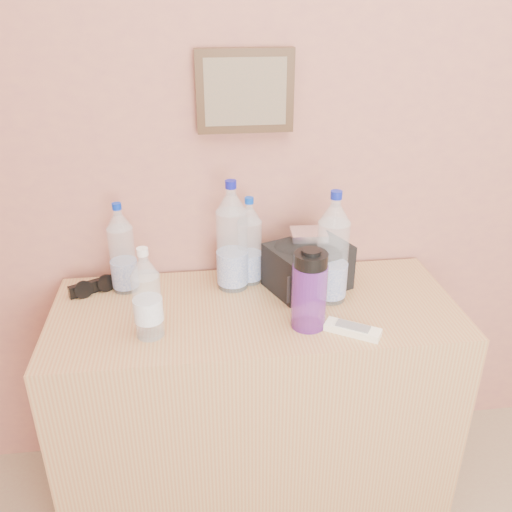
# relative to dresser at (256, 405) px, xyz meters

# --- Properties ---
(picture_frame) EXTENTS (0.30, 0.03, 0.25)m
(picture_frame) POSITION_rel_dresser_xyz_m (0.00, 0.26, 1.01)
(picture_frame) COLOR #382311
(picture_frame) RESTS_ON room_shell
(dresser) EXTENTS (1.26, 0.53, 0.79)m
(dresser) POSITION_rel_dresser_xyz_m (0.00, 0.00, 0.00)
(dresser) COLOR #A58658
(dresser) RESTS_ON ground
(pet_large_a) EXTENTS (0.08, 0.08, 0.30)m
(pet_large_a) POSITION_rel_dresser_xyz_m (-0.41, 0.17, 0.53)
(pet_large_a) COLOR #AFC2D2
(pet_large_a) RESTS_ON dresser
(pet_large_b) EXTENTS (0.08, 0.08, 0.30)m
(pet_large_b) POSITION_rel_dresser_xyz_m (0.00, 0.17, 0.53)
(pet_large_b) COLOR silver
(pet_large_b) RESTS_ON dresser
(pet_large_c) EXTENTS (0.10, 0.10, 0.37)m
(pet_large_c) POSITION_rel_dresser_xyz_m (-0.06, 0.14, 0.56)
(pet_large_c) COLOR #CBEDFB
(pet_large_c) RESTS_ON dresser
(pet_large_d) EXTENTS (0.10, 0.10, 0.36)m
(pet_large_d) POSITION_rel_dresser_xyz_m (0.24, 0.02, 0.55)
(pet_large_d) COLOR white
(pet_large_d) RESTS_ON dresser
(pet_small) EXTENTS (0.08, 0.08, 0.27)m
(pet_small) POSITION_rel_dresser_xyz_m (-0.32, -0.11, 0.52)
(pet_small) COLOR #C5E7FA
(pet_small) RESTS_ON dresser
(nalgene_bottle) EXTENTS (0.10, 0.10, 0.25)m
(nalgene_bottle) POSITION_rel_dresser_xyz_m (0.14, -0.12, 0.52)
(nalgene_bottle) COLOR purple
(nalgene_bottle) RESTS_ON dresser
(sunglasses) EXTENTS (0.17, 0.13, 0.04)m
(sunglasses) POSITION_rel_dresser_xyz_m (-0.51, 0.16, 0.42)
(sunglasses) COLOR black
(sunglasses) RESTS_ON dresser
(ac_remote) EXTENTS (0.16, 0.13, 0.02)m
(ac_remote) POSITION_rel_dresser_xyz_m (0.26, -0.18, 0.41)
(ac_remote) COLOR white
(ac_remote) RESTS_ON dresser
(toiletry_bag) EXTENTS (0.30, 0.26, 0.17)m
(toiletry_bag) POSITION_rel_dresser_xyz_m (0.19, 0.11, 0.48)
(toiletry_bag) COLOR black
(toiletry_bag) RESTS_ON dresser
(foil_packet) EXTENTS (0.12, 0.10, 0.02)m
(foil_packet) POSITION_rel_dresser_xyz_m (0.19, 0.12, 0.58)
(foil_packet) COLOR silver
(foil_packet) RESTS_ON toiletry_bag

